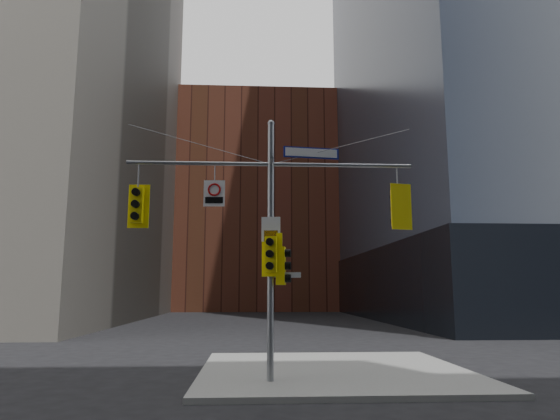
{
  "coord_description": "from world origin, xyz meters",
  "views": [
    {
      "loc": [
        -0.48,
        -11.62,
        2.49
      ],
      "look_at": [
        0.26,
        2.0,
        4.7
      ],
      "focal_mm": 32.0,
      "sensor_mm": 36.0,
      "label": 1
    }
  ],
  "objects": [
    {
      "name": "brick_midrise",
      "position": [
        0.0,
        58.0,
        14.0
      ],
      "size": [
        26.0,
        20.0,
        28.0
      ],
      "primitive_type": "cube",
      "color": "brown",
      "rests_on": "ground"
    },
    {
      "name": "sidewalk_corner",
      "position": [
        2.0,
        4.0,
        0.07
      ],
      "size": [
        8.0,
        8.0,
        0.15
      ],
      "primitive_type": "cube",
      "color": "gray",
      "rests_on": "ground"
    },
    {
      "name": "signal_assembly",
      "position": [
        0.0,
        1.99,
        4.42
      ],
      "size": [
        8.0,
        0.8,
        7.3
      ],
      "color": "gray",
      "rests_on": "ground"
    },
    {
      "name": "traffic_light_pole_front",
      "position": [
        0.0,
        1.73,
        3.45
      ],
      "size": [
        0.56,
        0.51,
        1.18
      ],
      "rotation": [
        0.0,
        0.0,
        -0.22
      ],
      "color": "#FFE80D",
      "rests_on": "ground"
    },
    {
      "name": "traffic_light_pole_side",
      "position": [
        0.32,
        1.99,
        3.16
      ],
      "size": [
        0.44,
        0.37,
        1.03
      ],
      "rotation": [
        0.0,
        0.0,
        1.39
      ],
      "color": "#FFE80D",
      "rests_on": "ground"
    },
    {
      "name": "traffic_light_east_arm",
      "position": [
        3.59,
        1.99,
        4.8
      ],
      "size": [
        0.61,
        0.55,
        1.29
      ],
      "rotation": [
        0.0,
        0.0,
        3.36
      ],
      "color": "#FFE80D",
      "rests_on": "ground"
    },
    {
      "name": "regulatory_sign_arm",
      "position": [
        -1.57,
        1.97,
        5.17
      ],
      "size": [
        0.59,
        0.09,
        0.73
      ],
      "rotation": [
        0.0,
        0.0,
        -0.06
      ],
      "color": "silver",
      "rests_on": "ground"
    },
    {
      "name": "regulatory_sign_pole",
      "position": [
        0.0,
        1.88,
        4.13
      ],
      "size": [
        0.52,
        0.1,
        0.68
      ],
      "rotation": [
        0.0,
        0.0,
        -0.13
      ],
      "color": "silver",
      "rests_on": "ground"
    },
    {
      "name": "ground",
      "position": [
        0.0,
        0.0,
        0.0
      ],
      "size": [
        160.0,
        160.0,
        0.0
      ],
      "primitive_type": "plane",
      "color": "black",
      "rests_on": "ground"
    },
    {
      "name": "street_blade_ew",
      "position": [
        0.45,
        2.0,
        2.91
      ],
      "size": [
        0.75,
        0.04,
        0.15
      ],
      "rotation": [
        0.0,
        0.0,
        0.02
      ],
      "color": "silver",
      "rests_on": "ground"
    },
    {
      "name": "traffic_light_west_arm",
      "position": [
        -3.66,
        2.01,
        4.8
      ],
      "size": [
        0.58,
        0.46,
        1.22
      ],
      "rotation": [
        0.0,
        0.0,
        -0.03
      ],
      "color": "#FFE80D",
      "rests_on": "ground"
    },
    {
      "name": "street_blade_ns",
      "position": [
        0.0,
        2.45,
        2.85
      ],
      "size": [
        0.08,
        0.68,
        0.14
      ],
      "rotation": [
        0.0,
        0.0,
        -0.08
      ],
      "color": "#145926",
      "rests_on": "ground"
    },
    {
      "name": "street_sign_blade",
      "position": [
        1.14,
        2.0,
        6.35
      ],
      "size": [
        1.59,
        0.25,
        0.31
      ],
      "rotation": [
        0.0,
        0.0,
        0.13
      ],
      "color": "navy",
      "rests_on": "ground"
    }
  ]
}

